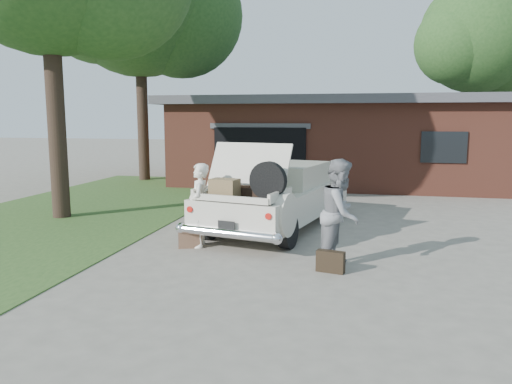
# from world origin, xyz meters

# --- Properties ---
(ground) EXTENTS (90.00, 90.00, 0.00)m
(ground) POSITION_xyz_m (0.00, 0.00, 0.00)
(ground) COLOR gray
(ground) RESTS_ON ground
(grass_strip) EXTENTS (6.00, 16.00, 0.02)m
(grass_strip) POSITION_xyz_m (-5.50, 3.00, 0.01)
(grass_strip) COLOR #2D4C1E
(grass_strip) RESTS_ON ground
(house) EXTENTS (12.80, 7.80, 3.30)m
(house) POSITION_xyz_m (0.98, 11.47, 1.67)
(house) COLOR brown
(house) RESTS_ON ground
(tree_right) EXTENTS (5.91, 5.14, 8.75)m
(tree_right) POSITION_xyz_m (6.92, 15.92, 5.92)
(tree_right) COLOR #38281E
(tree_right) RESTS_ON ground
(sedan) EXTENTS (3.05, 5.50, 2.03)m
(sedan) POSITION_xyz_m (0.13, 2.40, 0.76)
(sedan) COLOR beige
(sedan) RESTS_ON ground
(woman_left) EXTENTS (0.53, 0.68, 1.66)m
(woman_left) POSITION_xyz_m (-1.10, 0.38, 0.83)
(woman_left) COLOR white
(woman_left) RESTS_ON ground
(woman_right) EXTENTS (0.89, 1.04, 1.86)m
(woman_right) POSITION_xyz_m (1.69, -0.35, 0.93)
(woman_right) COLOR gray
(woman_right) RESTS_ON ground
(suitcase_left) EXTENTS (0.48, 0.31, 0.36)m
(suitcase_left) POSITION_xyz_m (-1.25, 0.23, 0.18)
(suitcase_left) COLOR brown
(suitcase_left) RESTS_ON ground
(suitcase_right) EXTENTS (0.49, 0.25, 0.36)m
(suitcase_right) POSITION_xyz_m (1.57, -0.75, 0.18)
(suitcase_right) COLOR black
(suitcase_right) RESTS_ON ground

